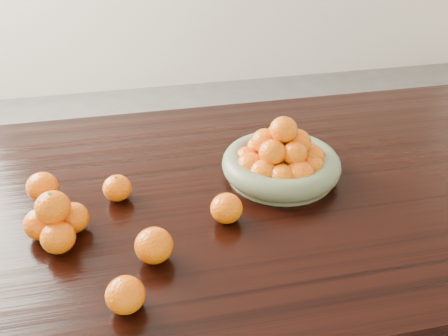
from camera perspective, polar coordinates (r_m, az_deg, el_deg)
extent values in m
cube|color=black|center=(1.26, -1.59, -3.53)|extent=(2.00, 1.00, 0.04)
cube|color=black|center=(2.13, 21.61, -1.86)|extent=(0.08, 0.08, 0.71)
cylinder|color=#6B7656|center=(1.32, 6.47, -0.61)|extent=(0.28, 0.28, 0.01)
torus|color=#6B7656|center=(1.31, 6.54, 0.47)|extent=(0.31, 0.31, 0.06)
ellipsoid|color=orange|center=(1.32, 9.93, 1.14)|extent=(0.07, 0.07, 0.07)
ellipsoid|color=orange|center=(1.35, 9.44, 1.75)|extent=(0.07, 0.07, 0.06)
ellipsoid|color=orange|center=(1.37, 7.50, 2.64)|extent=(0.07, 0.07, 0.07)
ellipsoid|color=orange|center=(1.37, 5.52, 2.64)|extent=(0.07, 0.07, 0.07)
ellipsoid|color=orange|center=(1.35, 4.08, 2.27)|extent=(0.07, 0.07, 0.07)
ellipsoid|color=orange|center=(1.31, 2.68, 1.11)|extent=(0.07, 0.07, 0.06)
ellipsoid|color=orange|center=(1.26, 3.09, 0.19)|extent=(0.08, 0.08, 0.07)
ellipsoid|color=orange|center=(1.24, 4.55, -0.58)|extent=(0.07, 0.07, 0.07)
ellipsoid|color=orange|center=(1.23, 6.65, -1.07)|extent=(0.07, 0.07, 0.07)
ellipsoid|color=orange|center=(1.24, 8.63, -0.74)|extent=(0.08, 0.08, 0.07)
ellipsoid|color=orange|center=(1.28, 9.94, 0.01)|extent=(0.07, 0.07, 0.06)
ellipsoid|color=orange|center=(1.30, 6.78, 0.73)|extent=(0.07, 0.07, 0.06)
ellipsoid|color=orange|center=(1.29, 8.31, 2.88)|extent=(0.08, 0.08, 0.07)
ellipsoid|color=orange|center=(1.32, 6.32, 3.67)|extent=(0.07, 0.07, 0.07)
ellipsoid|color=orange|center=(1.28, 4.69, 3.08)|extent=(0.07, 0.07, 0.06)
ellipsoid|color=orange|center=(1.24, 5.55, 1.80)|extent=(0.07, 0.07, 0.06)
ellipsoid|color=orange|center=(1.25, 8.06, 1.66)|extent=(0.06, 0.06, 0.06)
ellipsoid|color=orange|center=(1.26, 6.82, 4.37)|extent=(0.07, 0.07, 0.07)
ellipsoid|color=orange|center=(1.12, -18.43, -7.54)|extent=(0.07, 0.07, 0.07)
ellipsoid|color=orange|center=(1.16, -16.91, -5.48)|extent=(0.07, 0.07, 0.07)
ellipsoid|color=orange|center=(1.17, -20.23, -6.03)|extent=(0.07, 0.07, 0.07)
ellipsoid|color=orange|center=(1.12, -18.97, -4.27)|extent=(0.08, 0.08, 0.07)
ellipsoid|color=orange|center=(1.24, -12.11, -2.26)|extent=(0.07, 0.07, 0.06)
ellipsoid|color=orange|center=(0.96, -11.21, -14.03)|extent=(0.07, 0.07, 0.07)
ellipsoid|color=orange|center=(1.14, 0.29, -4.63)|extent=(0.07, 0.07, 0.07)
ellipsoid|color=orange|center=(1.29, -20.04, -2.04)|extent=(0.08, 0.08, 0.07)
ellipsoid|color=orange|center=(1.05, -8.01, -8.76)|extent=(0.08, 0.08, 0.07)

